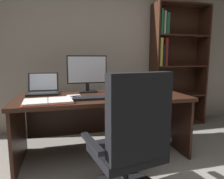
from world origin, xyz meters
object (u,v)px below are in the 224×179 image
at_px(computer_mouse, 121,96).
at_px(notepad, 74,97).
at_px(office_chair, 131,150).
at_px(monitor, 87,74).
at_px(keyboard, 93,98).
at_px(pen, 76,96).
at_px(laptop, 43,89).
at_px(desk, 102,109).
at_px(bookshelf, 172,69).
at_px(open_binder, 48,101).
at_px(reading_stand_with_book, 123,85).

xyz_separation_m(computer_mouse, notepad, (-0.48, 0.16, -0.02)).
height_order(office_chair, computer_mouse, office_chair).
relative_size(monitor, keyboard, 1.17).
xyz_separation_m(notepad, pen, (0.02, 0.00, 0.01)).
height_order(monitor, pen, monitor).
bearing_deg(notepad, laptop, 138.49).
height_order(desk, bookshelf, bookshelf).
relative_size(monitor, laptop, 1.38).
relative_size(keyboard, open_binder, 0.87).
relative_size(monitor, reading_stand_with_book, 1.50).
bearing_deg(computer_mouse, open_binder, -176.17).
bearing_deg(keyboard, office_chair, -75.55).
bearing_deg(monitor, desk, -55.13).
bearing_deg(laptop, keyboard, -41.59).
relative_size(monitor, notepad, 2.34).
height_order(keyboard, computer_mouse, computer_mouse).
bearing_deg(bookshelf, computer_mouse, -139.84).
bearing_deg(monitor, laptop, 179.05).
relative_size(computer_mouse, open_binder, 0.22).
height_order(monitor, notepad, monitor).
bearing_deg(laptop, desk, -17.41).
bearing_deg(reading_stand_with_book, laptop, -177.79).
bearing_deg(notepad, computer_mouse, -18.67).
bearing_deg(keyboard, reading_stand_with_book, 46.48).
bearing_deg(open_binder, computer_mouse, -0.36).
bearing_deg(keyboard, pen, 134.94).
xyz_separation_m(office_chair, reading_stand_with_book, (0.31, 1.18, 0.35)).
distance_m(open_binder, pen, 0.35).
bearing_deg(desk, keyboard, -118.34).
distance_m(desk, monitor, 0.48).
xyz_separation_m(laptop, computer_mouse, (0.83, -0.47, -0.03)).
relative_size(office_chair, keyboard, 2.46).
height_order(office_chair, notepad, office_chair).
bearing_deg(reading_stand_with_book, desk, -144.03).
distance_m(office_chair, notepad, 0.95).
bearing_deg(reading_stand_with_book, open_binder, -149.01).
height_order(office_chair, reading_stand_with_book, office_chair).
bearing_deg(office_chair, laptop, 111.15).
bearing_deg(bookshelf, notepad, -153.16).
bearing_deg(open_binder, pen, 32.72).
relative_size(computer_mouse, pen, 0.74).
bearing_deg(bookshelf, office_chair, -128.25).
distance_m(laptop, notepad, 0.46).
height_order(laptop, computer_mouse, laptop).
distance_m(reading_stand_with_book, open_binder, 1.09).
relative_size(bookshelf, reading_stand_with_book, 6.12).
bearing_deg(bookshelf, laptop, -164.92).
bearing_deg(reading_stand_with_book, keyboard, -133.52).
bearing_deg(laptop, reading_stand_with_book, 2.21).
xyz_separation_m(office_chair, notepad, (-0.36, 0.84, 0.28)).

